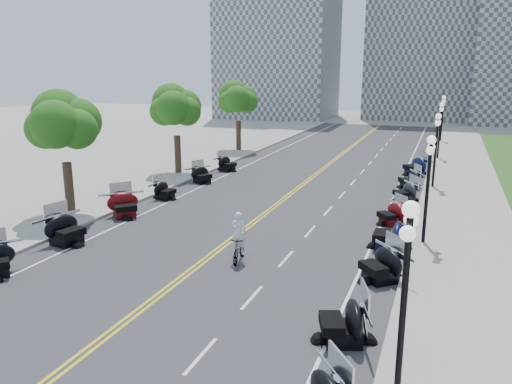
% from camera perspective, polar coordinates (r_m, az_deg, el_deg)
% --- Properties ---
extents(ground, '(160.00, 160.00, 0.00)m').
position_cam_1_polar(ground, '(22.77, -4.31, -6.58)').
color(ground, gray).
extents(road, '(16.00, 90.00, 0.01)m').
position_cam_1_polar(road, '(31.68, 3.41, -0.66)').
color(road, '#333335').
rests_on(road, ground).
extents(centerline_yellow_a, '(0.12, 90.00, 0.00)m').
position_cam_1_polar(centerline_yellow_a, '(31.71, 3.20, -0.63)').
color(centerline_yellow_a, yellow).
rests_on(centerline_yellow_a, road).
extents(centerline_yellow_b, '(0.12, 90.00, 0.00)m').
position_cam_1_polar(centerline_yellow_b, '(31.64, 3.61, -0.66)').
color(centerline_yellow_b, yellow).
rests_on(centerline_yellow_b, road).
extents(edge_line_north, '(0.12, 90.00, 0.00)m').
position_cam_1_polar(edge_line_north, '(30.44, 14.97, -1.71)').
color(edge_line_north, white).
rests_on(edge_line_north, road).
extents(edge_line_south, '(0.12, 90.00, 0.00)m').
position_cam_1_polar(edge_line_south, '(34.09, -6.90, 0.33)').
color(edge_line_south, white).
rests_on(edge_line_south, road).
extents(lane_dash_4, '(0.12, 2.00, 0.00)m').
position_cam_1_polar(lane_dash_4, '(15.02, -6.34, -18.11)').
color(lane_dash_4, white).
rests_on(lane_dash_4, road).
extents(lane_dash_5, '(0.12, 2.00, 0.00)m').
position_cam_1_polar(lane_dash_5, '(18.21, -0.46, -11.95)').
color(lane_dash_5, white).
rests_on(lane_dash_5, road).
extents(lane_dash_6, '(0.12, 2.00, 0.00)m').
position_cam_1_polar(lane_dash_6, '(21.67, 3.44, -7.62)').
color(lane_dash_6, white).
rests_on(lane_dash_6, road).
extents(lane_dash_7, '(0.12, 2.00, 0.00)m').
position_cam_1_polar(lane_dash_7, '(25.29, 6.20, -4.48)').
color(lane_dash_7, white).
rests_on(lane_dash_7, road).
extents(lane_dash_8, '(0.12, 2.00, 0.00)m').
position_cam_1_polar(lane_dash_8, '(29.01, 8.24, -2.13)').
color(lane_dash_8, white).
rests_on(lane_dash_8, road).
extents(lane_dash_9, '(0.12, 2.00, 0.00)m').
position_cam_1_polar(lane_dash_9, '(32.80, 9.81, -0.32)').
color(lane_dash_9, white).
rests_on(lane_dash_9, road).
extents(lane_dash_10, '(0.12, 2.00, 0.00)m').
position_cam_1_polar(lane_dash_10, '(36.63, 11.05, 1.12)').
color(lane_dash_10, white).
rests_on(lane_dash_10, road).
extents(lane_dash_11, '(0.12, 2.00, 0.00)m').
position_cam_1_polar(lane_dash_11, '(40.49, 12.05, 2.28)').
color(lane_dash_11, white).
rests_on(lane_dash_11, road).
extents(lane_dash_12, '(0.12, 2.00, 0.00)m').
position_cam_1_polar(lane_dash_12, '(44.38, 12.89, 3.24)').
color(lane_dash_12, white).
rests_on(lane_dash_12, road).
extents(lane_dash_13, '(0.12, 2.00, 0.00)m').
position_cam_1_polar(lane_dash_13, '(48.29, 13.59, 4.04)').
color(lane_dash_13, white).
rests_on(lane_dash_13, road).
extents(lane_dash_14, '(0.12, 2.00, 0.00)m').
position_cam_1_polar(lane_dash_14, '(52.21, 14.18, 4.73)').
color(lane_dash_14, white).
rests_on(lane_dash_14, road).
extents(lane_dash_15, '(0.12, 2.00, 0.00)m').
position_cam_1_polar(lane_dash_15, '(56.14, 14.69, 5.31)').
color(lane_dash_15, white).
rests_on(lane_dash_15, road).
extents(lane_dash_16, '(0.12, 2.00, 0.00)m').
position_cam_1_polar(lane_dash_16, '(60.08, 15.14, 5.82)').
color(lane_dash_16, white).
rests_on(lane_dash_16, road).
extents(lane_dash_17, '(0.12, 2.00, 0.00)m').
position_cam_1_polar(lane_dash_17, '(64.03, 15.53, 6.27)').
color(lane_dash_17, white).
rests_on(lane_dash_17, road).
extents(lane_dash_18, '(0.12, 2.00, 0.00)m').
position_cam_1_polar(lane_dash_18, '(67.98, 15.88, 6.67)').
color(lane_dash_18, white).
rests_on(lane_dash_18, road).
extents(lane_dash_19, '(0.12, 2.00, 0.00)m').
position_cam_1_polar(lane_dash_19, '(71.94, 16.19, 7.02)').
color(lane_dash_19, white).
rests_on(lane_dash_19, road).
extents(sidewalk_north, '(5.00, 90.00, 0.15)m').
position_cam_1_polar(sidewalk_north, '(30.32, 22.69, -2.26)').
color(sidewalk_north, '#9E9991').
rests_on(sidewalk_north, ground).
extents(sidewalk_south, '(5.00, 90.00, 0.15)m').
position_cam_1_polar(sidewalk_south, '(36.14, -12.67, 0.96)').
color(sidewalk_south, '#9E9991').
rests_on(sidewalk_south, ground).
extents(distant_block_a, '(18.00, 14.00, 26.00)m').
position_cam_1_polar(distant_block_a, '(85.83, 2.58, 17.26)').
color(distant_block_a, gray).
rests_on(distant_block_a, ground).
extents(distant_block_b, '(16.00, 12.00, 30.00)m').
position_cam_1_polar(distant_block_b, '(87.69, 18.43, 17.83)').
color(distant_block_b, gray).
rests_on(distant_block_b, ground).
extents(street_lamp_1, '(0.50, 1.20, 4.90)m').
position_cam_1_polar(street_lamp_1, '(12.47, 16.51, -12.13)').
color(street_lamp_1, black).
rests_on(street_lamp_1, sidewalk_north).
extents(street_lamp_2, '(0.50, 1.20, 4.90)m').
position_cam_1_polar(street_lamp_2, '(23.87, 18.98, 0.17)').
color(street_lamp_2, black).
rests_on(street_lamp_2, sidewalk_north).
extents(street_lamp_3, '(0.50, 1.20, 4.90)m').
position_cam_1_polar(street_lamp_3, '(35.66, 19.83, 4.44)').
color(street_lamp_3, black).
rests_on(street_lamp_3, sidewalk_north).
extents(street_lamp_4, '(0.50, 1.20, 4.90)m').
position_cam_1_polar(street_lamp_4, '(47.56, 20.26, 6.58)').
color(street_lamp_4, black).
rests_on(street_lamp_4, sidewalk_north).
extents(street_lamp_5, '(0.50, 1.20, 4.90)m').
position_cam_1_polar(street_lamp_5, '(59.50, 20.51, 7.87)').
color(street_lamp_5, black).
rests_on(street_lamp_5, sidewalk_north).
extents(tree_2, '(4.80, 4.80, 9.20)m').
position_cam_1_polar(tree_2, '(28.82, -21.13, 6.59)').
color(tree_2, '#235619').
rests_on(tree_2, sidewalk_south).
extents(tree_3, '(4.80, 4.80, 9.20)m').
position_cam_1_polar(tree_3, '(38.53, -9.11, 8.96)').
color(tree_3, '#235619').
rests_on(tree_3, sidewalk_south).
extents(tree_4, '(4.80, 4.80, 9.20)m').
position_cam_1_polar(tree_4, '(49.26, -2.04, 10.16)').
color(tree_4, '#235619').
rests_on(tree_4, sidewalk_south).
extents(motorcycle_n_4, '(2.71, 2.71, 1.48)m').
position_cam_1_polar(motorcycle_n_4, '(15.47, 9.94, -14.13)').
color(motorcycle_n_4, black).
rests_on(motorcycle_n_4, road).
extents(motorcycle_n_5, '(2.95, 2.95, 1.46)m').
position_cam_1_polar(motorcycle_n_5, '(19.83, 14.10, -7.90)').
color(motorcycle_n_5, black).
rests_on(motorcycle_n_5, road).
extents(motorcycle_n_6, '(2.23, 2.23, 1.55)m').
position_cam_1_polar(motorcycle_n_6, '(23.26, 15.05, -4.57)').
color(motorcycle_n_6, black).
rests_on(motorcycle_n_6, road).
extents(motorcycle_n_7, '(2.60, 2.60, 1.29)m').
position_cam_1_polar(motorcycle_n_7, '(27.02, 15.21, -2.30)').
color(motorcycle_n_7, '#590A0C').
rests_on(motorcycle_n_7, road).
extents(motorcycle_n_8, '(2.62, 2.62, 1.32)m').
position_cam_1_polar(motorcycle_n_8, '(31.92, 16.70, 0.10)').
color(motorcycle_n_8, black).
rests_on(motorcycle_n_8, road).
extents(motorcycle_n_9, '(2.57, 2.57, 1.33)m').
position_cam_1_polar(motorcycle_n_9, '(35.65, 17.12, 1.48)').
color(motorcycle_n_9, black).
rests_on(motorcycle_n_9, road).
extents(motorcycle_n_10, '(3.13, 3.13, 1.57)m').
position_cam_1_polar(motorcycle_n_10, '(40.05, 17.72, 2.92)').
color(motorcycle_n_10, black).
rests_on(motorcycle_n_10, road).
extents(motorcycle_s_5, '(2.64, 2.64, 1.56)m').
position_cam_1_polar(motorcycle_s_5, '(24.76, -20.91, -3.89)').
color(motorcycle_s_5, black).
rests_on(motorcycle_s_5, road).
extents(motorcycle_s_6, '(3.04, 3.04, 1.51)m').
position_cam_1_polar(motorcycle_s_6, '(28.28, -14.86, -1.32)').
color(motorcycle_s_6, '#590A0C').
rests_on(motorcycle_s_6, road).
extents(motorcycle_s_7, '(1.93, 1.93, 1.24)m').
position_cam_1_polar(motorcycle_s_7, '(31.67, -10.38, 0.28)').
color(motorcycle_s_7, black).
rests_on(motorcycle_s_7, road).
extents(motorcycle_s_8, '(2.53, 2.53, 1.30)m').
position_cam_1_polar(motorcycle_s_8, '(35.81, -6.19, 2.05)').
color(motorcycle_s_8, black).
rests_on(motorcycle_s_8, road).
extents(motorcycle_s_9, '(2.29, 2.29, 1.32)m').
position_cam_1_polar(motorcycle_s_9, '(39.88, -3.32, 3.34)').
color(motorcycle_s_9, black).
rests_on(motorcycle_s_9, road).
extents(bicycle, '(0.85, 1.95, 1.14)m').
position_cam_1_polar(bicycle, '(21.21, -1.98, -6.48)').
color(bicycle, '#A51414').
rests_on(bicycle, road).
extents(cyclist_rider, '(0.67, 0.44, 1.83)m').
position_cam_1_polar(cyclist_rider, '(20.74, -2.02, -2.63)').
color(cyclist_rider, silver).
rests_on(cyclist_rider, bicycle).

